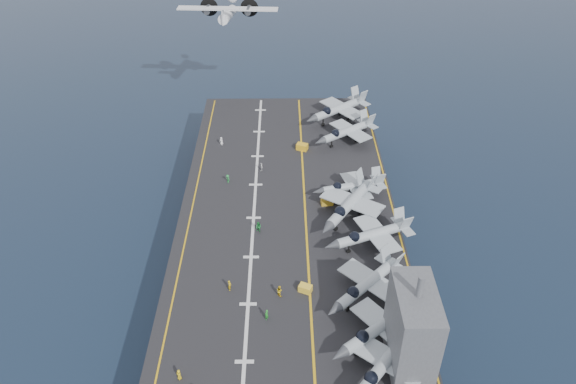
{
  "coord_description": "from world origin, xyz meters",
  "views": [
    {
      "loc": [
        -0.8,
        -76.11,
        70.8
      ],
      "look_at": [
        0.0,
        4.0,
        13.0
      ],
      "focal_mm": 35.0,
      "sensor_mm": 36.0,
      "label": 1
    }
  ],
  "objects_px": {
    "fighter_jet_0": "(385,362)",
    "transport_plane": "(228,15)",
    "island_superstructure": "(413,321)",
    "tow_cart_a": "(305,288)"
  },
  "relations": [
    {
      "from": "fighter_jet_0",
      "to": "tow_cart_a",
      "type": "distance_m",
      "value": 17.53
    },
    {
      "from": "island_superstructure",
      "to": "tow_cart_a",
      "type": "relative_size",
      "value": 6.79
    },
    {
      "from": "tow_cart_a",
      "to": "transport_plane",
      "type": "distance_m",
      "value": 75.82
    },
    {
      "from": "island_superstructure",
      "to": "transport_plane",
      "type": "relative_size",
      "value": 0.61
    },
    {
      "from": "island_superstructure",
      "to": "transport_plane",
      "type": "bearing_deg",
      "value": 108.63
    },
    {
      "from": "tow_cart_a",
      "to": "transport_plane",
      "type": "height_order",
      "value": "transport_plane"
    },
    {
      "from": "fighter_jet_0",
      "to": "island_superstructure",
      "type": "bearing_deg",
      "value": 33.42
    },
    {
      "from": "island_superstructure",
      "to": "transport_plane",
      "type": "height_order",
      "value": "transport_plane"
    },
    {
      "from": "fighter_jet_0",
      "to": "transport_plane",
      "type": "distance_m",
      "value": 91.71
    },
    {
      "from": "fighter_jet_0",
      "to": "transport_plane",
      "type": "relative_size",
      "value": 0.72
    }
  ]
}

